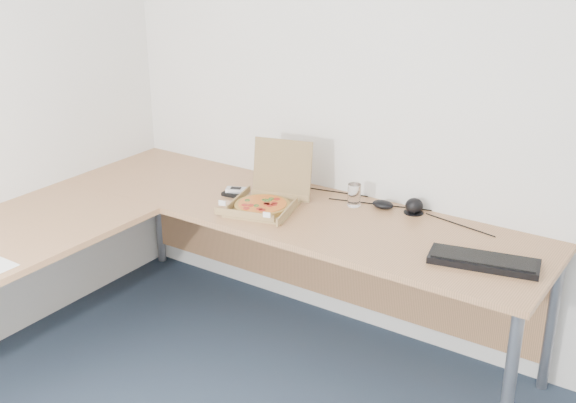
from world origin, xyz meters
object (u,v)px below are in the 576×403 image
Objects in this scene: desk at (185,229)px; keyboard at (484,261)px; wallet at (235,193)px; pizza_box at (265,202)px; drinking_glass at (354,195)px.

keyboard is at bearing 15.58° from desk.
keyboard reaches higher than desk.
desk is at bearing -90.60° from wallet.
pizza_box is 0.79× the size of keyboard.
desk is 22.32× the size of drinking_glass.
wallet is at bearing 165.18° from keyboard.
pizza_box is at bearing -141.06° from drinking_glass.
wallet is (-0.03, 0.42, 0.04)m from desk.
drinking_glass is (0.34, 0.28, 0.02)m from pizza_box.
desk is at bearing -176.87° from keyboard.
drinking_glass is at bearing 148.07° from keyboard.
pizza_box reaches higher than drinking_glass.
keyboard is 4.13× the size of wallet.
pizza_box is at bearing -19.82° from wallet.
keyboard is 1.33m from wallet.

